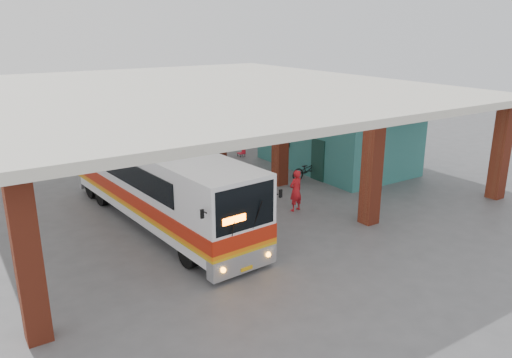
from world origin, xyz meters
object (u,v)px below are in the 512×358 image
Objects in this scene: coach_bus at (158,183)px; red_chair at (243,151)px; pedestrian at (296,191)px; motorcycle at (308,169)px.

coach_bus is 10.98m from red_chair.
red_chair is (8.27, 7.10, -1.34)m from coach_bus.
coach_bus is 5.71m from pedestrian.
motorcycle is at bearing -84.00° from red_chair.
red_chair is at bearing -115.05° from pedestrian.
coach_bus reaches higher than pedestrian.
pedestrian is at bearing -105.76° from red_chair.
coach_bus is 6.64× the size of pedestrian.
motorcycle is 1.11× the size of pedestrian.
coach_bus is at bearing -26.01° from pedestrian.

